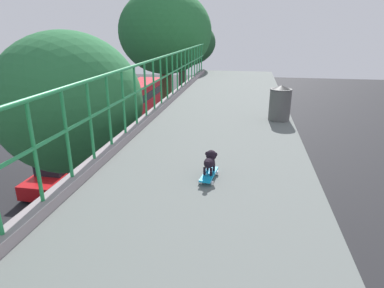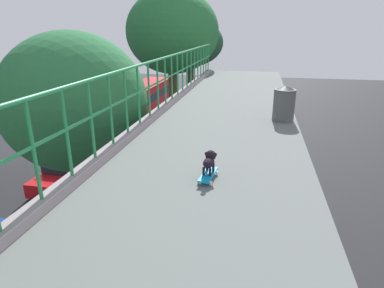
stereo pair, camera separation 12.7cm
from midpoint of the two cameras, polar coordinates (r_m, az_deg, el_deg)
The scene contains 9 objects.
car_grey_fifth at distance 15.55m, azimuth -17.09°, elevation -10.52°, with size 1.86×4.01×1.44m.
car_red_taxi_sixth at distance 19.34m, azimuth -21.49°, elevation -4.90°, with size 1.84×3.92×1.69m.
city_bus at distance 31.18m, azimuth -8.56°, elevation 7.45°, with size 2.73×11.75×3.25m.
roadside_tree_mid at distance 9.19m, azimuth -19.32°, elevation 6.25°, with size 3.80×3.80×8.23m.
roadside_tree_far at distance 17.83m, azimuth -3.19°, elevation 18.58°, with size 4.77×4.77×10.18m.
roadside_tree_farthest at distance 22.80m, azimuth -0.19°, elevation 16.97°, with size 4.43×4.43×8.91m.
toy_skateboard at distance 4.57m, azimuth 3.63°, elevation -5.40°, with size 0.24×0.54×0.09m.
small_dog at distance 4.56m, azimuth 3.86°, elevation -2.80°, with size 0.19×0.37×0.29m.
litter_bin at distance 7.72m, azimuth 16.20°, elevation 6.87°, with size 0.49×0.49×0.79m.
Camera 2 is at (2.12, -0.65, 8.24)m, focal length 30.63 mm.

